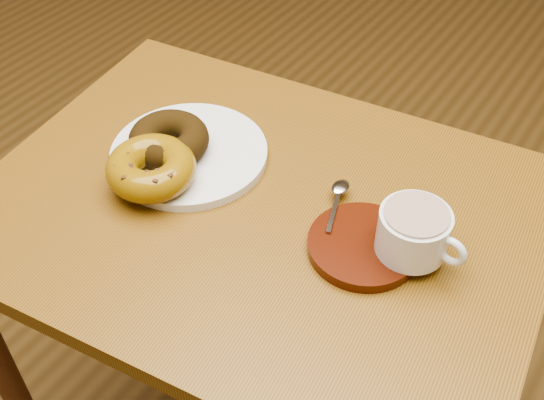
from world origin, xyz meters
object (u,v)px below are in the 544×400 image
Objects in this scene: donut_plate at (189,154)px; saucer at (363,246)px; cafe_table at (261,260)px; coffee_cup at (414,232)px.

donut_plate is 0.29m from saucer.
saucer is at bearing -3.48° from donut_plate.
saucer is (0.15, 0.01, 0.12)m from cafe_table.
coffee_cup reaches higher than donut_plate.
donut_plate is 0.35m from coffee_cup.
coffee_cup is at bearing 0.96° from cafe_table.
coffee_cup is (0.21, 0.03, 0.16)m from cafe_table.
cafe_table is 3.60× the size of donut_plate.
saucer is at bearing -4.38° from cafe_table.
cafe_table is at bearing -9.79° from donut_plate.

